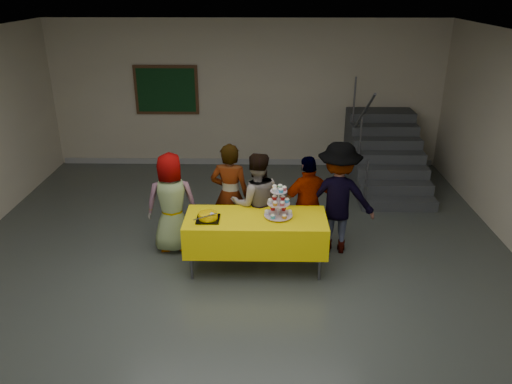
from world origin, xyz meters
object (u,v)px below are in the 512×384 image
at_px(bear_cake, 208,216).
at_px(staircase, 383,156).
at_px(schoolchild_a, 172,203).
at_px(schoolchild_c, 256,203).
at_px(cupcake_stand, 279,204).
at_px(schoolchild_d, 308,205).
at_px(schoolchild_b, 230,195).
at_px(noticeboard, 166,90).
at_px(schoolchild_e, 338,198).
at_px(bake_table, 256,232).

relative_size(bear_cake, staircase, 0.15).
relative_size(schoolchild_a, schoolchild_c, 0.99).
xyz_separation_m(cupcake_stand, schoolchild_d, (0.44, 0.50, -0.23)).
xyz_separation_m(bear_cake, schoolchild_a, (-0.59, 0.60, -0.09)).
bearing_deg(schoolchild_b, staircase, -128.67).
bearing_deg(bear_cake, cupcake_stand, 6.15).
xyz_separation_m(bear_cake, staircase, (3.06, 3.44, -0.34)).
bearing_deg(noticeboard, schoolchild_e, -50.10).
bearing_deg(schoolchild_d, bake_table, 17.76).
height_order(cupcake_stand, noticeboard, noticeboard).
bearing_deg(schoolchild_c, schoolchild_d, 170.74).
bearing_deg(staircase, bear_cake, -131.65).
distance_m(schoolchild_c, staircase, 3.75).
bearing_deg(cupcake_stand, noticeboard, 117.80).
bearing_deg(schoolchild_b, noticeboard, -58.30).
bearing_deg(bake_table, noticeboard, 114.39).
relative_size(cupcake_stand, schoolchild_b, 0.28).
height_order(bear_cake, schoolchild_d, schoolchild_d).
bearing_deg(bake_table, schoolchild_c, 90.38).
height_order(schoolchild_d, noticeboard, noticeboard).
height_order(bear_cake, noticeboard, noticeboard).
distance_m(bear_cake, noticeboard, 4.52).
xyz_separation_m(bear_cake, schoolchild_d, (1.36, 0.59, -0.11)).
relative_size(schoolchild_a, schoolchild_e, 0.90).
bearing_deg(cupcake_stand, schoolchild_d, 48.56).
relative_size(cupcake_stand, bear_cake, 1.24).
xyz_separation_m(schoolchild_a, schoolchild_c, (1.20, 0.00, 0.01)).
relative_size(bake_table, cupcake_stand, 4.22).
bearing_deg(schoolchild_d, schoolchild_e, 166.02).
distance_m(bake_table, cupcake_stand, 0.50).
distance_m(schoolchild_a, schoolchild_e, 2.36).
bearing_deg(schoolchild_e, bake_table, 33.06).
xyz_separation_m(schoolchild_a, noticeboard, (-0.69, 3.68, 0.86)).
height_order(schoolchild_b, schoolchild_e, schoolchild_e).
distance_m(schoolchild_a, schoolchild_b, 0.85).
xyz_separation_m(schoolchild_b, noticeboard, (-1.51, 3.48, 0.82)).
bearing_deg(bear_cake, bake_table, 7.09).
relative_size(schoolchild_c, schoolchild_d, 1.03).
height_order(schoolchild_a, schoolchild_d, schoolchild_a).
xyz_separation_m(schoolchild_d, staircase, (1.70, 2.84, -0.24)).
xyz_separation_m(cupcake_stand, schoolchild_c, (-0.30, 0.50, -0.21)).
relative_size(schoolchild_a, schoolchild_d, 1.02).
bearing_deg(staircase, schoolchild_a, -142.05).
distance_m(bear_cake, schoolchild_b, 0.83).
relative_size(cupcake_stand, noticeboard, 0.34).
relative_size(schoolchild_e, noticeboard, 1.26).
xyz_separation_m(bear_cake, schoolchild_b, (0.24, 0.79, -0.05)).
bearing_deg(bake_table, schoolchild_d, 35.10).
bearing_deg(bake_table, schoolchild_a, 156.80).
bearing_deg(bake_table, schoolchild_e, 25.19).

